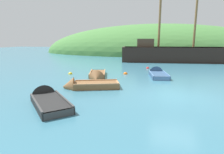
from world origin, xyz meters
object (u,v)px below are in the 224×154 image
(sailing_ship, at_px, (172,56))
(buoy_red, at_px, (148,68))
(buoy_orange, at_px, (125,74))
(rowboat_outer_left, at_px, (157,75))
(buoy_yellow, at_px, (70,74))
(rowboat_near_dock, at_px, (47,101))
(rowboat_center, at_px, (87,86))
(rowboat_far, at_px, (97,76))

(sailing_ship, xyz_separation_m, buoy_red, (-2.86, -7.14, -0.79))
(buoy_orange, bearing_deg, buoy_red, 66.47)
(buoy_orange, bearing_deg, rowboat_outer_left, -0.97)
(sailing_ship, relative_size, buoy_yellow, 45.19)
(buoy_yellow, bearing_deg, sailing_ship, 52.77)
(rowboat_outer_left, bearing_deg, rowboat_near_dock, 138.83)
(rowboat_near_dock, xyz_separation_m, buoy_yellow, (-2.40, 7.26, -0.09))
(rowboat_center, bearing_deg, buoy_orange, -125.79)
(rowboat_center, height_order, buoy_yellow, rowboat_center)
(buoy_yellow, bearing_deg, buoy_red, 38.29)
(sailing_ship, bearing_deg, buoy_orange, -119.44)
(rowboat_center, height_order, buoy_red, rowboat_center)
(buoy_orange, xyz_separation_m, buoy_red, (1.68, 3.86, 0.00))
(buoy_orange, distance_m, buoy_red, 4.21)
(rowboat_outer_left, xyz_separation_m, rowboat_far, (-4.74, -1.81, -0.00))
(rowboat_outer_left, height_order, buoy_yellow, rowboat_outer_left)
(buoy_red, bearing_deg, rowboat_far, -122.83)
(buoy_orange, height_order, buoy_red, buoy_orange)
(rowboat_center, distance_m, rowboat_far, 3.55)
(buoy_red, bearing_deg, rowboat_center, -109.08)
(sailing_ship, relative_size, rowboat_far, 4.51)
(buoy_yellow, relative_size, buoy_orange, 0.97)
(buoy_yellow, bearing_deg, buoy_orange, 14.21)
(rowboat_center, distance_m, rowboat_near_dock, 3.18)
(rowboat_center, relative_size, buoy_yellow, 10.04)
(rowboat_far, xyz_separation_m, buoy_red, (3.69, 5.72, -0.09))
(rowboat_far, bearing_deg, rowboat_center, -7.29)
(rowboat_outer_left, bearing_deg, buoy_yellow, 88.62)
(buoy_orange, bearing_deg, rowboat_center, -105.73)
(buoy_orange, bearing_deg, sailing_ship, 67.56)
(sailing_ship, bearing_deg, rowboat_far, -124.00)
(rowboat_far, relative_size, buoy_red, 10.74)
(rowboat_near_dock, height_order, buoy_yellow, rowboat_near_dock)
(rowboat_center, height_order, rowboat_outer_left, rowboat_center)
(rowboat_far, distance_m, buoy_yellow, 2.80)
(rowboat_far, distance_m, buoy_orange, 2.74)
(rowboat_near_dock, xyz_separation_m, rowboat_far, (0.31, 6.60, -0.01))
(sailing_ship, height_order, rowboat_outer_left, sailing_ship)
(sailing_ship, distance_m, rowboat_near_dock, 20.65)
(sailing_ship, xyz_separation_m, buoy_yellow, (-9.27, -12.20, -0.79))
(rowboat_near_dock, distance_m, buoy_red, 12.95)
(rowboat_center, distance_m, buoy_orange, 5.59)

